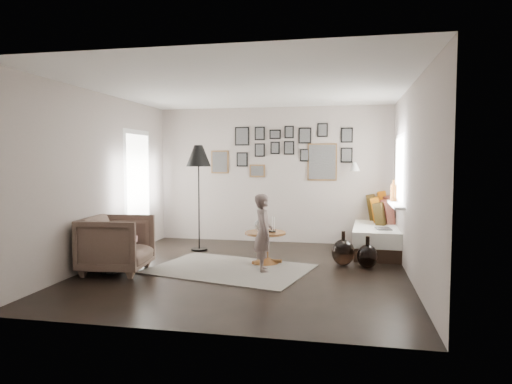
% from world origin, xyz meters
% --- Properties ---
extents(ground, '(4.80, 4.80, 0.00)m').
position_xyz_m(ground, '(0.00, 0.00, 0.00)').
color(ground, black).
rests_on(ground, ground).
extents(wall_back, '(4.50, 0.00, 4.50)m').
position_xyz_m(wall_back, '(0.00, 2.40, 1.30)').
color(wall_back, '#A3978F').
rests_on(wall_back, ground).
extents(wall_front, '(4.50, 0.00, 4.50)m').
position_xyz_m(wall_front, '(0.00, -2.40, 1.30)').
color(wall_front, '#A3978F').
rests_on(wall_front, ground).
extents(wall_left, '(0.00, 4.80, 4.80)m').
position_xyz_m(wall_left, '(-2.25, 0.00, 1.30)').
color(wall_left, '#A3978F').
rests_on(wall_left, ground).
extents(wall_right, '(0.00, 4.80, 4.80)m').
position_xyz_m(wall_right, '(2.25, 0.00, 1.30)').
color(wall_right, '#A3978F').
rests_on(wall_right, ground).
extents(ceiling, '(4.80, 4.80, 0.00)m').
position_xyz_m(ceiling, '(0.00, 0.00, 2.60)').
color(ceiling, white).
rests_on(ceiling, wall_back).
extents(door_left, '(0.00, 2.14, 2.14)m').
position_xyz_m(door_left, '(-2.23, 1.20, 1.05)').
color(door_left, white).
rests_on(door_left, wall_left).
extents(window_right, '(0.15, 1.32, 1.30)m').
position_xyz_m(window_right, '(2.18, 1.34, 0.93)').
color(window_right, white).
rests_on(window_right, wall_right).
extents(gallery_wall, '(2.74, 0.03, 1.08)m').
position_xyz_m(gallery_wall, '(0.29, 2.38, 1.74)').
color(gallery_wall, brown).
rests_on(gallery_wall, wall_back).
extents(wall_sconce, '(0.18, 0.36, 0.16)m').
position_xyz_m(wall_sconce, '(1.55, 2.13, 1.46)').
color(wall_sconce, white).
rests_on(wall_sconce, wall_back).
extents(rug, '(2.50, 2.02, 0.01)m').
position_xyz_m(rug, '(-0.24, 0.02, 0.01)').
color(rug, '#B6AEA0').
rests_on(rug, ground).
extents(pedestal_table, '(0.63, 0.63, 0.49)m').
position_xyz_m(pedestal_table, '(0.20, 0.49, 0.23)').
color(pedestal_table, brown).
rests_on(pedestal_table, ground).
extents(vase, '(0.18, 0.18, 0.45)m').
position_xyz_m(vase, '(0.12, 0.51, 0.63)').
color(vase, black).
rests_on(vase, pedestal_table).
extents(candles, '(0.11, 0.11, 0.23)m').
position_xyz_m(candles, '(0.31, 0.49, 0.61)').
color(candles, black).
rests_on(candles, pedestal_table).
extents(daybed, '(1.00, 2.16, 1.02)m').
position_xyz_m(daybed, '(2.00, 1.92, 0.33)').
color(daybed, black).
rests_on(daybed, ground).
extents(magazine_on_daybed, '(0.27, 0.34, 0.02)m').
position_xyz_m(magazine_on_daybed, '(2.00, 1.27, 0.48)').
color(magazine_on_daybed, black).
rests_on(magazine_on_daybed, daybed).
extents(armchair, '(0.97, 0.94, 0.80)m').
position_xyz_m(armchair, '(-1.77, -0.44, 0.40)').
color(armchair, brown).
rests_on(armchair, ground).
extents(armchair_cushion, '(0.39, 0.40, 0.16)m').
position_xyz_m(armchair_cushion, '(-1.74, -0.39, 0.48)').
color(armchair_cushion, silver).
rests_on(armchair_cushion, armchair).
extents(floor_lamp, '(0.43, 0.43, 1.85)m').
position_xyz_m(floor_lamp, '(-1.13, 1.29, 1.59)').
color(floor_lamp, black).
rests_on(floor_lamp, ground).
extents(magazine_basket, '(0.38, 0.38, 0.37)m').
position_xyz_m(magazine_basket, '(-1.85, -0.46, 0.18)').
color(magazine_basket, black).
rests_on(magazine_basket, ground).
extents(demijohn_large, '(0.35, 0.35, 0.52)m').
position_xyz_m(demijohn_large, '(1.37, 0.60, 0.20)').
color(demijohn_large, black).
rests_on(demijohn_large, ground).
extents(demijohn_small, '(0.31, 0.31, 0.47)m').
position_xyz_m(demijohn_small, '(1.72, 0.48, 0.18)').
color(demijohn_small, black).
rests_on(demijohn_small, ground).
extents(child, '(0.37, 0.47, 1.11)m').
position_xyz_m(child, '(0.25, 0.01, 0.56)').
color(child, '#655450').
rests_on(child, ground).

